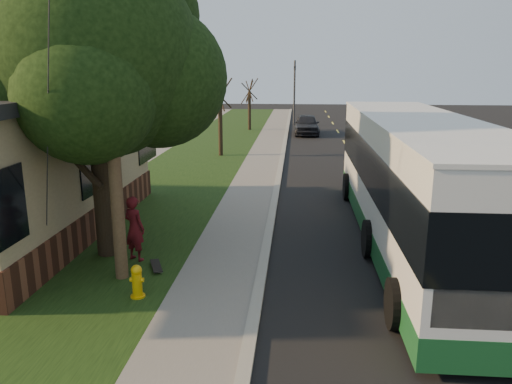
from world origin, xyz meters
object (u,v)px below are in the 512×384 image
transit_bus (417,179)px  distant_car (307,124)px  utility_pole (108,82)px  skateboard_main (156,266)px  fire_hydrant (137,281)px  bare_tree_far (249,105)px  skateboarder (134,228)px  bare_tree_near (220,118)px  traffic_signal (294,88)px  leafy_tree (97,57)px

transit_bus → distant_car: size_ratio=2.98×
utility_pole → skateboard_main: bearing=41.5°
utility_pole → skateboard_main: size_ratio=10.18×
fire_hydrant → transit_bus: (6.75, 4.08, 1.48)m
bare_tree_far → skateboarder: size_ratio=2.37×
bare_tree_far → transit_bus: (7.15, -25.92, -0.09)m
bare_tree_near → skateboard_main: (0.87, -16.41, -2.02)m
bare_tree_near → skateboarder: size_ratio=2.53×
fire_hydrant → bare_tree_far: 30.04m
bare_tree_far → skateboard_main: (0.37, -28.41, -1.87)m
bare_tree_near → bare_tree_far: size_ratio=1.07×
fire_hydrant → traffic_signal: (3.10, 34.00, 2.73)m
leafy_tree → skateboarder: size_ratio=4.58×
utility_pole → skateboard_main: 4.59m
leafy_tree → bare_tree_near: size_ratio=1.81×
leafy_tree → distant_car: size_ratio=1.74×
traffic_signal → distant_car: traffic_signal is taller
skateboarder → skateboard_main: bearing=169.1°
leafy_tree → transit_bus: bearing=9.7°
skateboard_main → distant_car: bearing=81.1°
transit_bus → skateboard_main: (-6.78, -2.49, -1.78)m
utility_pole → skateboarder: utility_pole is taller
leafy_tree → distant_car: bearing=77.4°
bare_tree_far → skateboarder: 27.90m
utility_pole → transit_bus: 8.51m
utility_pole → transit_bus: bearing=22.5°
traffic_signal → transit_bus: size_ratio=0.41×
bare_tree_near → transit_bus: size_ratio=0.32×
leafy_tree → transit_bus: leafy_tree is taller
traffic_signal → skateboard_main: traffic_signal is taller
bare_tree_near → traffic_signal: (4.00, 16.00, 1.01)m
skateboard_main → distant_car: 26.71m
traffic_signal → bare_tree_near: bearing=-104.0°
skateboarder → bare_tree_far: bearing=-63.7°
utility_pole → leafy_tree: size_ratio=1.16×
leafy_tree → skateboarder: 4.36m
utility_pole → transit_bus: utility_pole is taller
bare_tree_far → distant_car: bearing=-24.3°
utility_pole → skateboard_main: utility_pole is taller
skateboarder → distant_car: skateboarder is taller
leafy_tree → bare_tree_far: size_ratio=1.94×
skateboard_main → transit_bus: bearing=20.2°
fire_hydrant → distant_car: 28.26m
leafy_tree → skateboard_main: size_ratio=8.76×
fire_hydrant → bare_tree_near: (-0.90, 18.00, 1.72)m
fire_hydrant → bare_tree_near: bearing=92.9°
leafy_tree → transit_bus: size_ratio=0.59×
bare_tree_near → skateboard_main: size_ratio=4.83×
transit_bus → bare_tree_near: bearing=118.8°
fire_hydrant → leafy_tree: size_ratio=0.09×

